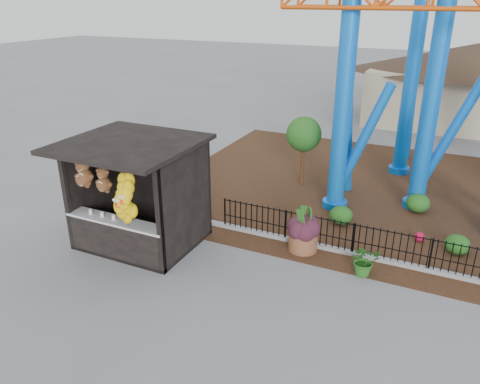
% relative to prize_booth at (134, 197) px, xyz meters
% --- Properties ---
extents(ground, '(120.00, 120.00, 0.00)m').
position_rel_prize_booth_xyz_m(ground, '(2.99, -0.92, -1.52)').
color(ground, slate).
rests_on(ground, ground).
extents(mulch_bed, '(18.00, 12.00, 0.02)m').
position_rel_prize_booth_xyz_m(mulch_bed, '(6.99, 7.08, -1.52)').
color(mulch_bed, '#331E11').
rests_on(mulch_bed, ground).
extents(curb, '(18.00, 0.18, 0.12)m').
position_rel_prize_booth_xyz_m(curb, '(6.99, 2.08, -1.46)').
color(curb, gray).
rests_on(curb, ground).
extents(prize_booth, '(3.50, 3.40, 3.12)m').
position_rel_prize_booth_xyz_m(prize_booth, '(0.00, 0.00, 0.00)').
color(prize_booth, black).
rests_on(prize_booth, ground).
extents(picket_fence, '(12.20, 0.06, 1.00)m').
position_rel_prize_booth_xyz_m(picket_fence, '(7.89, 2.08, -1.02)').
color(picket_fence, black).
rests_on(picket_fence, ground).
extents(terracotta_planter, '(0.93, 0.93, 0.59)m').
position_rel_prize_booth_xyz_m(terracotta_planter, '(4.43, 1.78, -1.23)').
color(terracotta_planter, brown).
rests_on(terracotta_planter, ground).
extents(planter_foliage, '(0.70, 0.70, 0.64)m').
position_rel_prize_booth_xyz_m(planter_foliage, '(4.43, 1.78, -0.61)').
color(planter_foliage, '#331420').
rests_on(planter_foliage, terracotta_planter).
extents(potted_plant, '(0.96, 0.91, 0.84)m').
position_rel_prize_booth_xyz_m(potted_plant, '(6.26, 1.24, -1.10)').
color(potted_plant, '#174E17').
rests_on(potted_plant, ground).
extents(landscaping, '(8.30, 3.37, 0.62)m').
position_rel_prize_booth_xyz_m(landscaping, '(8.06, 4.59, -1.24)').
color(landscaping, '#1F5017').
rests_on(landscaping, mulch_bed).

